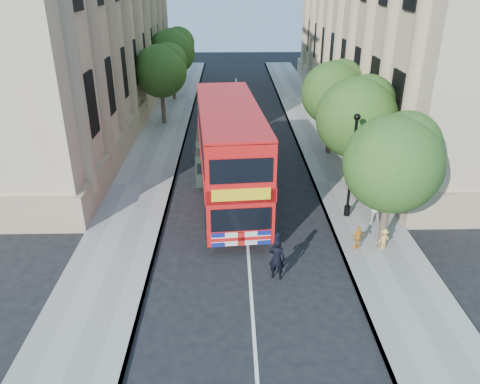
{
  "coord_description": "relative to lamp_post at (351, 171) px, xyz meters",
  "views": [
    {
      "loc": [
        -0.74,
        -14.37,
        10.98
      ],
      "look_at": [
        -0.33,
        4.16,
        2.3
      ],
      "focal_mm": 35.0,
      "sensor_mm": 36.0,
      "label": 1
    }
  ],
  "objects": [
    {
      "name": "ground",
      "position": [
        -5.0,
        -6.0,
        -2.51
      ],
      "size": [
        120.0,
        120.0,
        0.0
      ],
      "primitive_type": "plane",
      "color": "black",
      "rests_on": "ground"
    },
    {
      "name": "pavement_right",
      "position": [
        0.75,
        4.0,
        -2.45
      ],
      "size": [
        3.5,
        80.0,
        0.12
      ],
      "primitive_type": "cube",
      "color": "gray",
      "rests_on": "ground"
    },
    {
      "name": "pavement_left",
      "position": [
        -10.75,
        4.0,
        -2.45
      ],
      "size": [
        3.5,
        80.0,
        0.12
      ],
      "primitive_type": "cube",
      "color": "gray",
      "rests_on": "ground"
    },
    {
      "name": "building_right",
      "position": [
        8.8,
        18.0,
        6.49
      ],
      "size": [
        12.0,
        38.0,
        18.0
      ],
      "primitive_type": "cube",
      "color": "tan",
      "rests_on": "ground"
    },
    {
      "name": "building_left",
      "position": [
        -18.8,
        18.0,
        6.49
      ],
      "size": [
        12.0,
        38.0,
        18.0
      ],
      "primitive_type": "cube",
      "color": "tan",
      "rests_on": "ground"
    },
    {
      "name": "tree_right_near",
      "position": [
        0.84,
        -2.97,
        1.74
      ],
      "size": [
        4.0,
        4.0,
        6.08
      ],
      "color": "#473828",
      "rests_on": "ground"
    },
    {
      "name": "tree_right_mid",
      "position": [
        0.84,
        3.03,
        1.93
      ],
      "size": [
        4.2,
        4.2,
        6.37
      ],
      "color": "#473828",
      "rests_on": "ground"
    },
    {
      "name": "tree_right_far",
      "position": [
        0.84,
        9.03,
        1.8
      ],
      "size": [
        4.0,
        4.0,
        6.15
      ],
      "color": "#473828",
      "rests_on": "ground"
    },
    {
      "name": "tree_left_far",
      "position": [
        -10.96,
        16.03,
        1.93
      ],
      "size": [
        4.0,
        4.0,
        6.3
      ],
      "color": "#473828",
      "rests_on": "ground"
    },
    {
      "name": "tree_left_back",
      "position": [
        -10.96,
        24.03,
        2.2
      ],
      "size": [
        4.2,
        4.2,
        6.65
      ],
      "color": "#473828",
      "rests_on": "ground"
    },
    {
      "name": "lamp_post",
      "position": [
        0.0,
        0.0,
        0.0
      ],
      "size": [
        0.32,
        0.32,
        5.16
      ],
      "color": "black",
      "rests_on": "pavement_right"
    },
    {
      "name": "double_decker_bus",
      "position": [
        -5.78,
        2.02,
        0.27
      ],
      "size": [
        3.78,
        11.09,
        5.03
      ],
      "rotation": [
        0.0,
        0.0,
        0.09
      ],
      "color": "red",
      "rests_on": "ground"
    },
    {
      "name": "box_van",
      "position": [
        -6.8,
        5.17,
        -1.29
      ],
      "size": [
        1.88,
        4.39,
        2.48
      ],
      "rotation": [
        0.0,
        0.0,
        0.02
      ],
      "color": "black",
      "rests_on": "ground"
    },
    {
      "name": "police_constable",
      "position": [
        -3.96,
        -5.0,
        -1.62
      ],
      "size": [
        0.76,
        0.62,
        1.79
      ],
      "primitive_type": "imported",
      "rotation": [
        0.0,
        0.0,
        2.79
      ],
      "color": "black",
      "rests_on": "ground"
    },
    {
      "name": "woman_pedestrian",
      "position": [
        1.03,
        -0.73,
        -1.57
      ],
      "size": [
        0.92,
        0.79,
        1.64
      ],
      "primitive_type": "imported",
      "rotation": [
        0.0,
        0.0,
        3.38
      ],
      "color": "beige",
      "rests_on": "pavement_right"
    },
    {
      "name": "child_a",
      "position": [
        -0.25,
        -3.07,
        -1.84
      ],
      "size": [
        0.69,
        0.48,
        1.1
      ],
      "primitive_type": "imported",
      "rotation": [
        0.0,
        0.0,
        3.5
      ],
      "color": "orange",
      "rests_on": "pavement_right"
    },
    {
      "name": "child_b",
      "position": [
        0.85,
        -3.12,
        -1.9
      ],
      "size": [
        0.73,
        0.6,
        0.98
      ],
      "primitive_type": "imported",
      "rotation": [
        0.0,
        0.0,
        3.58
      ],
      "color": "#E3B14D",
      "rests_on": "pavement_right"
    }
  ]
}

